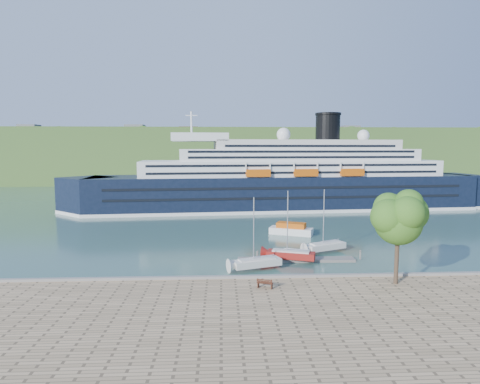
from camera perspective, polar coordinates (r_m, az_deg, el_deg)
name	(u,v)px	position (r m, az deg, el deg)	size (l,w,h in m)	color
ground	(275,286)	(46.52, 5.06, -13.12)	(400.00, 400.00, 0.00)	#30554C
far_hillside	(234,155)	(188.60, -0.86, 5.22)	(400.00, 50.00, 24.00)	#375722
quay_coping	(276,276)	(45.97, 5.11, -11.85)	(220.00, 0.50, 0.30)	slate
cruise_ship	(283,161)	(101.36, 6.17, 4.37)	(108.18, 15.75, 24.29)	black
park_bench	(265,283)	(42.58, 3.58, -12.76)	(1.72, 0.70, 1.10)	#492215
promenade_tree	(398,233)	(45.69, 21.52, -5.47)	(6.61, 6.61, 10.95)	#296119
floating_pontoon	(296,260)	(56.32, 7.97, -9.50)	(15.99, 1.95, 0.36)	gray
sailboat_white_near	(257,235)	(50.88, 2.46, -6.20)	(6.89, 1.91, 8.89)	silver
sailboat_red	(291,228)	(54.83, 7.28, -5.13)	(7.18, 1.99, 9.27)	maroon
sailboat_white_far	(326,222)	(60.59, 12.16, -4.26)	(6.97, 1.94, 9.00)	silver
tender_launch	(291,229)	(72.75, 7.28, -5.17)	(7.69, 2.63, 2.12)	#C5510B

